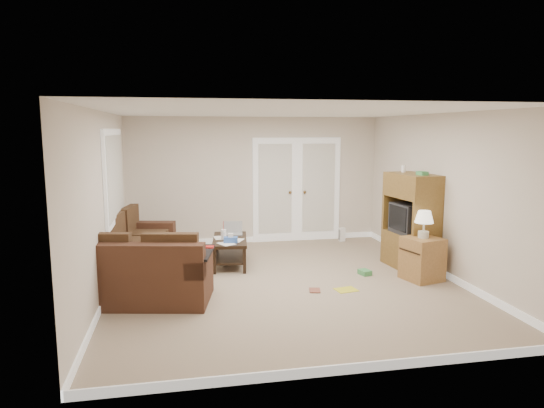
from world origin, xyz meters
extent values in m
plane|color=tan|center=(0.00, 0.00, 0.00)|extent=(5.50, 5.50, 0.00)
cube|color=white|center=(0.00, 0.00, 2.50)|extent=(5.00, 5.50, 0.02)
cube|color=silver|center=(-2.50, 0.00, 1.25)|extent=(0.02, 5.50, 2.50)
cube|color=silver|center=(2.50, 0.00, 1.25)|extent=(0.02, 5.50, 2.50)
cube|color=silver|center=(0.00, 2.75, 1.25)|extent=(5.00, 0.02, 2.50)
cube|color=silver|center=(0.00, -2.75, 1.25)|extent=(5.00, 0.02, 2.50)
cube|color=white|center=(0.40, 2.72, 1.02)|extent=(0.90, 0.04, 2.13)
cube|color=white|center=(1.30, 2.72, 1.02)|extent=(0.90, 0.04, 2.13)
cube|color=white|center=(0.40, 2.69, 1.07)|extent=(0.68, 0.02, 1.80)
cube|color=white|center=(1.30, 2.69, 1.07)|extent=(0.68, 0.02, 1.80)
cube|color=white|center=(-2.47, 1.00, 1.55)|extent=(0.04, 1.92, 1.42)
cube|color=white|center=(-2.44, 1.00, 1.55)|extent=(0.02, 1.74, 1.24)
cube|color=#492B1C|center=(-2.24, 0.86, 0.21)|extent=(1.35, 2.46, 0.42)
cube|color=#492B1C|center=(-2.57, 0.92, 0.64)|extent=(0.70, 2.32, 0.43)
cube|color=#492B1C|center=(-2.04, 1.88, 0.54)|extent=(0.94, 0.42, 0.22)
cube|color=#48301C|center=(-2.16, 0.84, 0.48)|extent=(1.03, 2.30, 0.12)
cube|color=#492B1C|center=(-2.03, -0.37, 0.21)|extent=(1.96, 1.25, 0.42)
cube|color=#492B1C|center=(-2.09, -0.70, 0.64)|extent=(1.83, 0.60, 0.43)
cube|color=#492B1C|center=(-1.25, -0.53, 0.54)|extent=(0.42, 0.94, 0.22)
cube|color=#48301C|center=(-2.01, -0.29, 0.48)|extent=(1.80, 0.93, 0.12)
cube|color=black|center=(-1.25, -0.53, 0.66)|extent=(0.48, 0.86, 0.03)
cube|color=#AF1712|center=(-1.21, -0.31, 0.68)|extent=(0.34, 0.18, 0.02)
cube|color=black|center=(-0.68, 1.14, 0.43)|extent=(0.68, 1.17, 0.05)
cube|color=black|center=(-0.68, 1.14, 0.15)|extent=(0.59, 1.08, 0.03)
cylinder|color=white|center=(-0.79, 1.10, 0.53)|extent=(0.09, 0.09, 0.16)
cylinder|color=#AF1712|center=(-0.79, 1.10, 0.69)|extent=(0.01, 0.01, 0.14)
cube|color=#3761B5|center=(-0.70, 0.84, 0.50)|extent=(0.23, 0.15, 0.09)
cube|color=white|center=(-0.69, 1.04, 0.46)|extent=(0.43, 0.64, 0.00)
cube|color=brown|center=(2.20, 0.41, 0.29)|extent=(0.63, 1.02, 0.58)
cube|color=brown|center=(2.20, 0.41, 1.36)|extent=(0.63, 1.02, 0.39)
cube|color=black|center=(2.18, 0.41, 0.82)|extent=(0.52, 0.63, 0.48)
cube|color=black|center=(1.94, 0.39, 0.84)|extent=(0.06, 0.50, 0.39)
cube|color=#42924E|center=(2.22, 0.17, 1.58)|extent=(0.13, 0.19, 0.06)
cylinder|color=white|center=(2.17, 0.70, 1.61)|extent=(0.07, 0.07, 0.12)
cube|color=#9D6E39|center=(2.08, -0.22, 0.32)|extent=(0.61, 0.61, 0.65)
cylinder|color=beige|center=(2.08, -0.22, 0.70)|extent=(0.16, 0.16, 0.10)
cylinder|color=beige|center=(2.08, -0.22, 0.82)|extent=(0.03, 0.03, 0.14)
cone|color=silver|center=(2.08, -0.22, 0.97)|extent=(0.28, 0.28, 0.18)
cube|color=white|center=(1.74, 2.45, 0.14)|extent=(0.12, 0.10, 0.28)
cube|color=gold|center=(0.80, -0.46, 0.00)|extent=(0.34, 0.29, 0.01)
cube|color=#42924E|center=(1.33, 0.18, 0.04)|extent=(0.19, 0.22, 0.08)
imported|color=brown|center=(0.28, -0.40, 0.01)|extent=(0.20, 0.24, 0.02)
camera|label=1|loc=(-1.48, -6.74, 2.25)|focal=32.00mm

